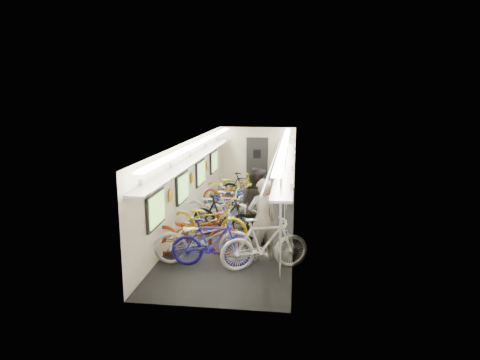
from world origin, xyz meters
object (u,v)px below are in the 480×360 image
(bicycle_0, at_px, (203,238))
(passenger_near, at_px, (262,220))
(bicycle_1, at_px, (212,242))
(passenger_mid, at_px, (255,205))
(backpack, at_px, (265,197))

(bicycle_0, relative_size, passenger_near, 1.16)
(bicycle_1, bearing_deg, bicycle_0, 53.78)
(passenger_near, bearing_deg, bicycle_0, -12.32)
(passenger_near, relative_size, passenger_mid, 0.98)
(bicycle_1, bearing_deg, passenger_mid, -27.88)
(bicycle_0, height_order, passenger_near, passenger_near)
(bicycle_0, xyz_separation_m, backpack, (1.28, 1.09, 0.71))
(passenger_near, relative_size, backpack, 4.92)
(bicycle_0, height_order, backpack, backpack)
(passenger_mid, bearing_deg, bicycle_0, 83.57)
(bicycle_1, distance_m, passenger_mid, 1.95)
(bicycle_0, height_order, passenger_mid, passenger_mid)
(bicycle_0, distance_m, backpack, 1.82)
(passenger_near, bearing_deg, passenger_mid, -106.28)
(passenger_near, height_order, passenger_mid, passenger_mid)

